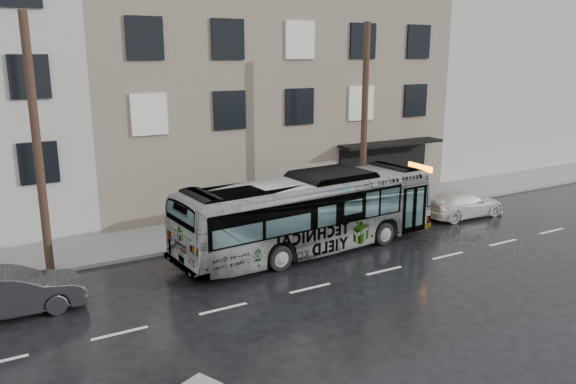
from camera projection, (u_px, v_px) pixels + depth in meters
name	position (u px, v px, depth m)	size (l,w,h in m)	color
ground	(275.00, 265.00, 21.20)	(120.00, 120.00, 0.00)	black
sidewalk	(224.00, 229.00, 25.32)	(90.00, 3.60, 0.15)	gray
building_taupe	(247.00, 93.00, 33.00)	(20.00, 12.00, 11.00)	gray
building_filler	(476.00, 78.00, 42.00)	(18.00, 12.00, 12.00)	#B7B4AC
utility_pole_front	(364.00, 123.00, 25.99)	(0.30, 0.30, 9.00)	#3E281F
utility_pole_rear	(37.00, 147.00, 19.27)	(0.30, 0.30, 9.00)	#3E281F
sign_post	(380.00, 189.00, 27.31)	(0.06, 0.06, 2.40)	slate
bus	(309.00, 213.00, 22.40)	(2.64, 11.30, 3.15)	#B2B2B2
white_sedan	(463.00, 204.00, 27.36)	(1.78, 4.39, 1.27)	silver
dark_sedan	(9.00, 293.00, 16.99)	(1.51, 4.34, 1.43)	black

